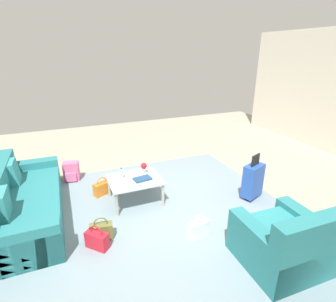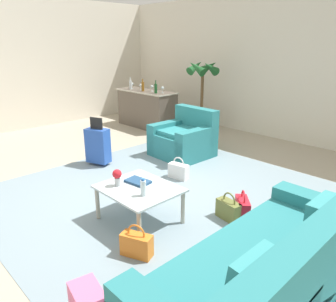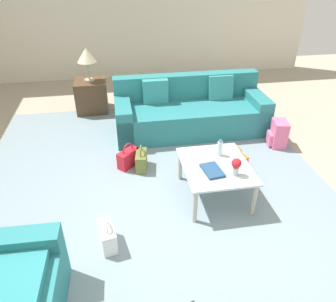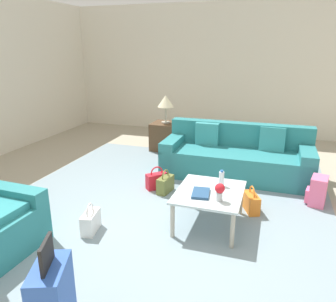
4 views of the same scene
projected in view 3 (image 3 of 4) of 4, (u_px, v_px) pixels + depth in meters
ground_plane at (179, 223)px, 3.58m from camera, size 12.00×12.00×0.00m
wall_right at (134, 5)px, 7.02m from camera, size 0.12×8.00×3.10m
area_rug at (154, 191)px, 4.05m from camera, size 5.20×4.40×0.01m
couch at (189, 112)px, 5.36m from camera, size 0.94×2.39×0.84m
coffee_table at (216, 169)px, 3.78m from camera, size 0.90×0.77×0.44m
water_bottle at (220, 148)px, 3.89m from camera, size 0.06×0.06×0.20m
coffee_table_book at (212, 170)px, 3.63m from camera, size 0.32×0.23×0.03m
flower_vase at (236, 165)px, 3.53m from camera, size 0.11×0.11×0.21m
side_table at (92, 96)px, 5.98m from camera, size 0.55×0.55×0.57m
table_lamp at (86, 56)px, 5.60m from camera, size 0.33×0.33×0.57m
handbag_olive at (141, 160)px, 4.41m from camera, size 0.34×0.19×0.36m
handbag_orange at (236, 160)px, 4.41m from camera, size 0.35×0.25×0.36m
handbag_red at (129, 158)px, 4.46m from camera, size 0.32×0.33×0.36m
handbag_white at (107, 236)px, 3.24m from camera, size 0.34×0.20×0.36m
backpack_pink at (278, 134)px, 4.91m from camera, size 0.33×0.30×0.40m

